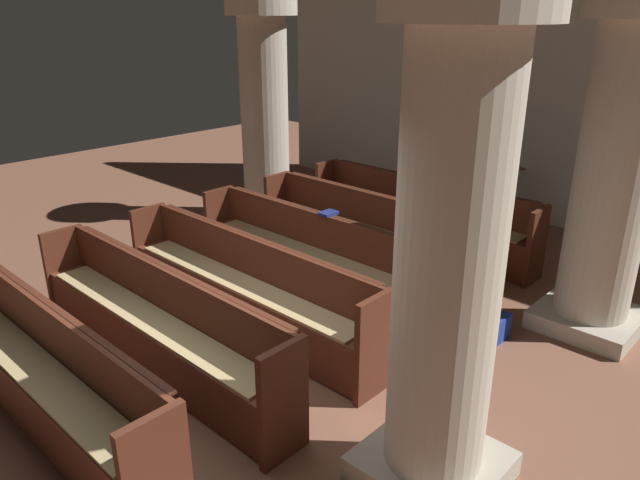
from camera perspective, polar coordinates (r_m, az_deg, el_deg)
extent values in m
plane|color=brown|center=(5.24, -10.14, -14.05)|extent=(19.20, 19.20, 0.00)
cube|color=beige|center=(9.26, 21.44, 15.21)|extent=(10.00, 0.16, 4.50)
cube|color=#562819|center=(7.98, 9.37, 2.46)|extent=(3.24, 0.38, 0.05)
cube|color=#562819|center=(8.05, 10.15, 4.33)|extent=(3.24, 0.04, 0.43)
cube|color=#492215|center=(8.03, 10.43, 5.78)|extent=(3.11, 0.06, 0.02)
cube|color=#4E2416|center=(8.96, 0.62, 4.76)|extent=(0.06, 0.44, 0.92)
cube|color=#4E2416|center=(7.27, 20.13, -0.58)|extent=(0.06, 0.44, 0.92)
cube|color=#522618|center=(7.93, 8.56, 0.56)|extent=(3.24, 0.03, 0.43)
cube|color=tan|center=(7.96, 9.31, 2.67)|extent=(2.98, 0.32, 0.02)
cube|color=#562819|center=(7.21, 4.86, 0.62)|extent=(3.24, 0.38, 0.05)
cube|color=#562819|center=(7.26, 5.74, 2.70)|extent=(3.24, 0.04, 0.43)
cube|color=#492215|center=(7.24, 6.03, 4.31)|extent=(3.11, 0.06, 0.02)
cube|color=#4E2416|center=(8.28, -4.10, 3.31)|extent=(0.06, 0.44, 0.92)
cube|color=#4E2416|center=(6.41, 16.45, -3.03)|extent=(0.06, 0.44, 0.92)
cube|color=#522618|center=(7.17, 3.93, -1.50)|extent=(3.24, 0.03, 0.43)
cube|color=tan|center=(7.19, 4.77, 0.84)|extent=(2.98, 0.32, 0.02)
cube|color=#562819|center=(6.51, -0.68, -1.65)|extent=(3.24, 0.38, 0.05)
cube|color=#562819|center=(6.53, 0.33, 0.67)|extent=(3.24, 0.04, 0.43)
cube|color=#492215|center=(6.50, 0.62, 2.46)|extent=(3.11, 0.06, 0.02)
cube|color=#4E2416|center=(7.67, -9.60, 1.59)|extent=(0.06, 0.44, 0.92)
cube|color=#4E2416|center=(5.60, 11.65, -6.19)|extent=(0.06, 0.44, 0.92)
cube|color=#522618|center=(6.49, -1.74, -4.00)|extent=(3.24, 0.03, 0.43)
cube|color=tan|center=(6.48, -0.80, -1.41)|extent=(2.98, 0.32, 0.02)
cube|color=#562819|center=(5.89, -7.49, -4.41)|extent=(3.24, 0.38, 0.05)
cube|color=#562819|center=(5.89, -6.35, -1.84)|extent=(3.24, 0.04, 0.43)
cube|color=#492215|center=(5.84, -6.07, 0.13)|extent=(3.11, 0.06, 0.02)
cube|color=#4E2416|center=(7.15, -15.96, -0.42)|extent=(0.06, 0.44, 0.92)
cube|color=#4E2416|center=(4.87, 5.23, -10.28)|extent=(0.06, 0.44, 0.92)
cube|color=#522618|center=(5.90, -8.69, -6.99)|extent=(3.24, 0.03, 0.43)
cube|color=tan|center=(5.86, -7.65, -4.16)|extent=(2.98, 0.32, 0.02)
cube|color=#562819|center=(5.39, -15.79, -7.65)|extent=(3.24, 0.38, 0.05)
cube|color=#562819|center=(5.36, -14.53, -4.86)|extent=(3.24, 0.04, 0.43)
cube|color=#492215|center=(5.29, -14.30, -2.73)|extent=(3.11, 0.06, 0.02)
cube|color=#4E2416|center=(6.75, -23.21, -2.70)|extent=(0.06, 0.44, 0.92)
cube|color=#4E2416|center=(4.25, -3.52, -15.48)|extent=(0.06, 0.44, 0.92)
cube|color=#522618|center=(5.43, -17.13, -10.43)|extent=(3.24, 0.03, 0.43)
cube|color=tan|center=(5.36, -16.01, -7.40)|extent=(2.98, 0.32, 0.02)
cube|color=#562819|center=(5.04, -25.68, -11.25)|extent=(3.24, 0.38, 0.05)
cube|color=#562819|center=(4.97, -24.33, -8.32)|extent=(3.24, 0.04, 0.43)
cube|color=#492215|center=(4.90, -24.18, -6.06)|extent=(3.11, 0.06, 0.02)
cube|color=#522618|center=(5.12, -27.09, -14.11)|extent=(3.24, 0.03, 0.43)
cube|color=tan|center=(5.02, -25.95, -10.98)|extent=(2.98, 0.32, 0.02)
cube|color=#B6AD9A|center=(6.62, 24.42, -6.89)|extent=(0.95, 0.95, 0.18)
cylinder|color=beige|center=(6.12, 26.48, 5.40)|extent=(0.70, 0.70, 2.76)
cube|color=#B6AD9A|center=(9.31, -5.06, 2.95)|extent=(0.95, 0.95, 0.18)
cylinder|color=beige|center=(8.96, -5.37, 11.91)|extent=(0.70, 0.70, 2.76)
cylinder|color=beige|center=(8.85, -5.73, 21.73)|extent=(1.02, 1.02, 0.30)
cube|color=#B6AD9A|center=(4.40, 10.67, -20.61)|extent=(0.88, 0.88, 0.18)
cylinder|color=beige|center=(3.60, 12.24, -2.82)|extent=(0.66, 0.66, 2.76)
cube|color=#562B1A|center=(8.89, 16.66, 0.80)|extent=(0.45, 0.45, 0.06)
cube|color=brown|center=(8.75, 16.96, 3.53)|extent=(0.28, 0.28, 0.95)
cube|color=brown|center=(8.61, 17.34, 6.92)|extent=(0.48, 0.35, 0.15)
cube|color=navy|center=(6.47, 0.81, 2.60)|extent=(0.15, 0.20, 0.03)
cube|color=navy|center=(6.08, 15.78, -7.83)|extent=(0.37, 0.30, 0.25)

